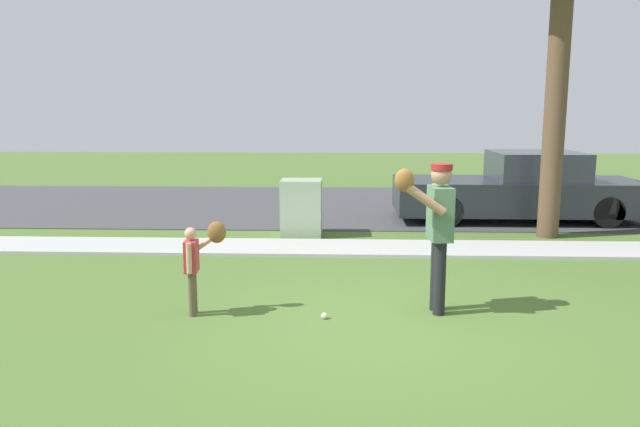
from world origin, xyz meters
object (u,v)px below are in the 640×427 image
person_child (198,256)px  utility_cabinet (301,208)px  baseball (324,316)px  parked_pickup_dark (520,190)px  person_adult (437,221)px

person_child → utility_cabinet: person_child is taller
baseball → parked_pickup_dark: bearing=58.3°
person_adult → person_child: bearing=-1.1°
person_adult → baseball: bearing=8.0°
person_adult → baseball: person_adult is taller
person_adult → baseball: 1.71m
person_adult → parked_pickup_dark: (2.73, 6.24, -0.43)m
baseball → parked_pickup_dark: 7.69m
baseball → parked_pickup_dark: size_ratio=0.01×
baseball → person_child: bearing=175.0°
person_child → utility_cabinet: size_ratio=1.01×
baseball → person_adult: bearing=12.2°
person_adult → utility_cabinet: bearing=-71.1°
utility_cabinet → parked_pickup_dark: parked_pickup_dark is taller
person_adult → utility_cabinet: 4.86m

